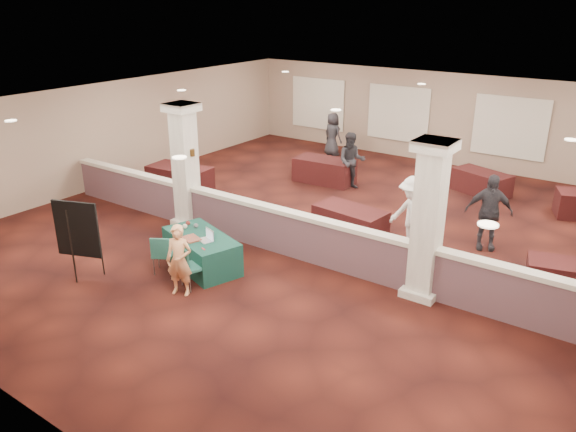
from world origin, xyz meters
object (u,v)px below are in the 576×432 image
Objects in this scene: attendee_a at (351,161)px; conf_chair_side at (162,252)px; conf_chair_main at (189,263)px; far_table_front_center at (350,222)px; near_table at (202,251)px; far_table_back_center at (481,182)px; attendee_b at (412,216)px; attendee_d at (333,134)px; attendee_c at (489,212)px; woman at (179,260)px; far_table_back_left at (324,171)px; far_table_front_left at (180,179)px; far_table_front_right at (569,278)px; easel_board at (77,230)px.

conf_chair_side is at bearing -124.25° from attendee_a.
attendee_a is (-0.47, 7.56, 0.34)m from conf_chair_main.
attendee_a is at bearing 119.07° from far_table_front_center.
far_table_back_center is (3.50, 8.58, -0.03)m from near_table.
attendee_b is (3.49, -3.40, 0.06)m from attendee_a.
attendee_d is at bearing 149.42° from attendee_b.
attendee_c is (1.34, 1.30, -0.02)m from attendee_b.
attendee_b is at bearing 34.56° from woman.
conf_chair_side is 0.46× the size of far_table_back_left.
near_table is 6.84m from far_table_back_left.
attendee_a is 0.96× the size of attendee_c.
far_table_front_right is (11.02, -0.00, -0.07)m from far_table_front_left.
attendee_b reaches higher than far_table_front_center.
far_table_back_left is at bearing -158.07° from far_table_back_center.
attendee_c reaches higher than far_table_front_right.
attendee_a is (0.46, 7.44, 0.37)m from conf_chair_side.
far_table_front_left is at bearing 164.07° from attendee_c.
attendee_c is at bearing -71.37° from far_table_back_center.
far_table_front_left is at bearing 113.92° from woman.
near_table reaches higher than far_table_front_center.
attendee_a is (-6.88, 3.30, 0.56)m from far_table_front_right.
attendee_a is 3.94m from attendee_d.
far_table_front_center reaches higher than far_table_back_center.
far_table_back_left reaches higher than far_table_front_center.
conf_chair_main is 7.70m from far_table_front_right.
woman is (0.03, -0.29, 0.20)m from conf_chair_main.
conf_chair_side is 0.50× the size of easel_board.
far_table_back_center is (3.96, 9.31, -0.17)m from conf_chair_side.
far_table_back_left is 1.07× the size of attendee_a.
far_table_front_left is 7.65m from attendee_b.
attendee_a reaches higher than far_table_back_center.
far_table_back_left is (3.14, 3.35, -0.01)m from far_table_front_left.
near_table is 1.03× the size of far_table_back_left.
far_table_back_left is at bearing 117.14° from near_table.
attendee_a is at bearing 72.08° from woman.
far_table_back_center is at bearing 21.93° from far_table_back_left.
conf_chair_main is 0.94m from conf_chair_side.
far_table_back_center is 5.30m from attendee_b.
woman is at bearing -66.08° from conf_chair_main.
attendee_c is at bearing 7.62° from far_table_front_left.
near_table is 1.21× the size of attendee_d.
conf_chair_side is 10.12m from far_table_back_center.
attendee_a is 5.27m from attendee_c.
attendee_b is at bearing -178.28° from far_table_front_right.
near_table is 2.64m from easel_board.
far_table_front_left is at bearing 100.13° from conf_chair_side.
woman is 7.87m from attendee_a.
attendee_a is at bearing 55.03° from conf_chair_side.
woman is at bearing -150.53° from attendee_c.
attendee_c is 8.96m from attendee_d.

